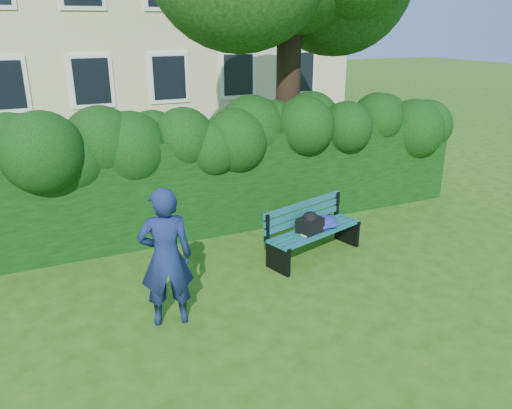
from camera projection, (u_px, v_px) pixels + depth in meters
name	position (u px, v px, depth m)	size (l,w,h in m)	color
ground	(272.00, 274.00, 7.70)	(80.00, 80.00, 0.00)	#2A510E
hedge	(220.00, 180.00, 9.27)	(10.00, 1.00, 1.80)	black
park_bench	(315.00, 227.00, 8.18)	(1.84, 1.03, 0.89)	#0F4A4E
man_reading	(166.00, 258.00, 6.18)	(0.67, 0.44, 1.83)	navy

